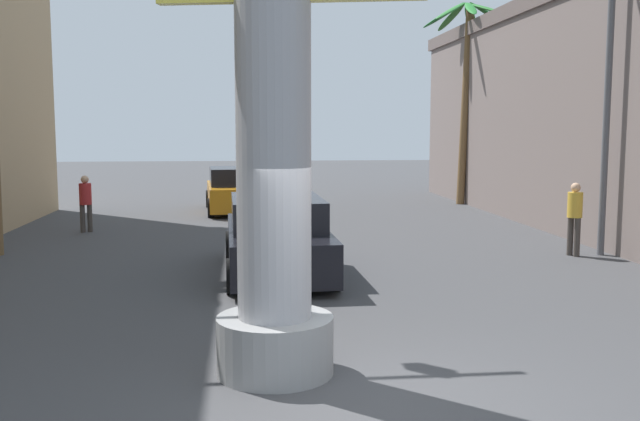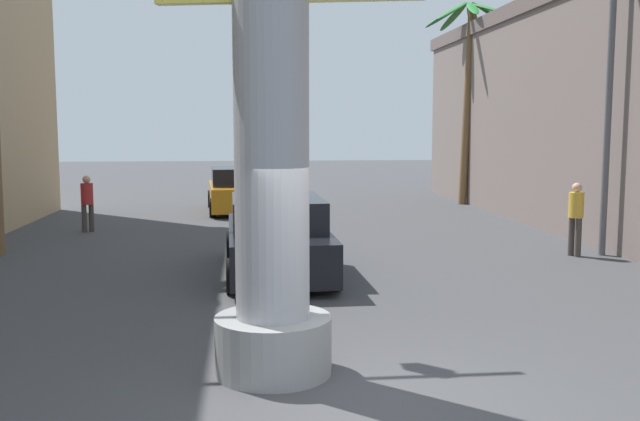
{
  "view_description": "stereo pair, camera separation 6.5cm",
  "coord_description": "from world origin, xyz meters",
  "px_view_note": "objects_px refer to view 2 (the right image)",
  "views": [
    {
      "loc": [
        -1.37,
        -7.15,
        2.96
      ],
      "look_at": [
        0.0,
        5.73,
        1.45
      ],
      "focal_mm": 40.0,
      "sensor_mm": 36.0,
      "label": 1
    },
    {
      "loc": [
        -1.31,
        -7.15,
        2.96
      ],
      "look_at": [
        0.0,
        5.73,
        1.45
      ],
      "focal_mm": 40.0,
      "sensor_mm": 36.0,
      "label": 2
    }
  ],
  "objects_px": {
    "street_lamp": "(592,67)",
    "car_far": "(238,191)",
    "pedestrian_far_left": "(87,199)",
    "car_lead": "(277,238)",
    "pedestrian_mid_right": "(576,213)",
    "neon_sign_pole": "(271,17)",
    "palm_tree_far_right": "(467,67)"
  },
  "relations": [
    {
      "from": "neon_sign_pole",
      "to": "street_lamp",
      "type": "xyz_separation_m",
      "value": [
        7.49,
        7.28,
        0.1
      ]
    },
    {
      "from": "car_lead",
      "to": "pedestrian_far_left",
      "type": "bearing_deg",
      "value": 128.85
    },
    {
      "from": "car_far",
      "to": "pedestrian_mid_right",
      "type": "bearing_deg",
      "value": -50.96
    },
    {
      "from": "car_lead",
      "to": "pedestrian_far_left",
      "type": "distance_m",
      "value": 8.18
    },
    {
      "from": "car_lead",
      "to": "palm_tree_far_right",
      "type": "bearing_deg",
      "value": 58.2
    },
    {
      "from": "street_lamp",
      "to": "pedestrian_mid_right",
      "type": "xyz_separation_m",
      "value": [
        -0.27,
        -0.06,
        -3.31
      ]
    },
    {
      "from": "neon_sign_pole",
      "to": "pedestrian_far_left",
      "type": "distance_m",
      "value": 13.64
    },
    {
      "from": "street_lamp",
      "to": "pedestrian_far_left",
      "type": "height_order",
      "value": "street_lamp"
    },
    {
      "from": "palm_tree_far_right",
      "to": "street_lamp",
      "type": "bearing_deg",
      "value": -93.19
    },
    {
      "from": "neon_sign_pole",
      "to": "pedestrian_far_left",
      "type": "height_order",
      "value": "neon_sign_pole"
    },
    {
      "from": "street_lamp",
      "to": "car_far",
      "type": "relative_size",
      "value": 1.57
    },
    {
      "from": "palm_tree_far_right",
      "to": "pedestrian_far_left",
      "type": "xyz_separation_m",
      "value": [
        -12.96,
        -6.25,
        -4.34
      ]
    },
    {
      "from": "car_lead",
      "to": "car_far",
      "type": "height_order",
      "value": "same"
    },
    {
      "from": "pedestrian_mid_right",
      "to": "neon_sign_pole",
      "type": "bearing_deg",
      "value": -135.02
    },
    {
      "from": "street_lamp",
      "to": "pedestrian_mid_right",
      "type": "bearing_deg",
      "value": -166.56
    },
    {
      "from": "street_lamp",
      "to": "car_lead",
      "type": "height_order",
      "value": "street_lamp"
    },
    {
      "from": "street_lamp",
      "to": "car_lead",
      "type": "relative_size",
      "value": 1.45
    },
    {
      "from": "palm_tree_far_right",
      "to": "pedestrian_mid_right",
      "type": "distance_m",
      "value": 12.17
    },
    {
      "from": "car_lead",
      "to": "pedestrian_far_left",
      "type": "height_order",
      "value": "pedestrian_far_left"
    },
    {
      "from": "car_far",
      "to": "neon_sign_pole",
      "type": "bearing_deg",
      "value": -87.83
    },
    {
      "from": "car_far",
      "to": "palm_tree_far_right",
      "type": "xyz_separation_m",
      "value": [
        8.76,
        1.67,
        4.54
      ]
    },
    {
      "from": "car_far",
      "to": "palm_tree_far_right",
      "type": "distance_m",
      "value": 10.0
    },
    {
      "from": "pedestrian_far_left",
      "to": "street_lamp",
      "type": "bearing_deg",
      "value": -22.25
    },
    {
      "from": "pedestrian_far_left",
      "to": "pedestrian_mid_right",
      "type": "height_order",
      "value": "pedestrian_mid_right"
    },
    {
      "from": "street_lamp",
      "to": "car_far",
      "type": "bearing_deg",
      "value": 130.18
    },
    {
      "from": "car_lead",
      "to": "street_lamp",
      "type": "bearing_deg",
      "value": 10.45
    },
    {
      "from": "neon_sign_pole",
      "to": "palm_tree_far_right",
      "type": "relative_size",
      "value": 1.24
    },
    {
      "from": "car_far",
      "to": "pedestrian_far_left",
      "type": "height_order",
      "value": "pedestrian_far_left"
    },
    {
      "from": "pedestrian_far_left",
      "to": "car_far",
      "type": "bearing_deg",
      "value": 47.52
    },
    {
      "from": "palm_tree_far_right",
      "to": "pedestrian_far_left",
      "type": "distance_m",
      "value": 15.02
    },
    {
      "from": "pedestrian_far_left",
      "to": "car_lead",
      "type": "bearing_deg",
      "value": -51.15
    },
    {
      "from": "pedestrian_mid_right",
      "to": "pedestrian_far_left",
      "type": "bearing_deg",
      "value": 157.04
    }
  ]
}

